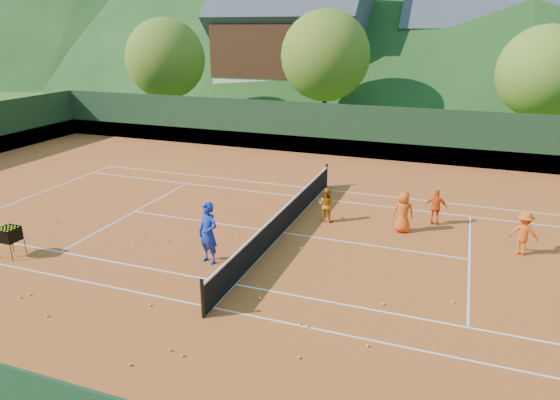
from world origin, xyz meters
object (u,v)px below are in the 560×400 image
(student_d, at_px, (523,233))
(student_c, at_px, (403,212))
(tennis_net, at_px, (283,220))
(student_b, at_px, (436,207))
(ball_hopper, at_px, (9,235))
(student_a, at_px, (326,205))
(coach, at_px, (208,233))
(chalet_left, at_px, (292,44))
(chalet_mid, at_px, (475,53))

(student_d, bearing_deg, student_c, -7.01)
(student_c, relative_size, tennis_net, 0.13)
(student_c, height_order, student_d, student_c)
(student_b, xyz_separation_m, ball_hopper, (-12.73, -7.65, 0.05))
(student_a, bearing_deg, tennis_net, 64.02)
(coach, distance_m, ball_hopper, 6.50)
(coach, bearing_deg, tennis_net, 83.02)
(student_d, bearing_deg, student_b, -29.98)
(tennis_net, relative_size, chalet_left, 0.87)
(student_a, distance_m, student_c, 2.90)
(student_d, bearing_deg, student_a, -4.17)
(student_a, height_order, chalet_left, chalet_left)
(coach, height_order, chalet_mid, chalet_mid)
(student_d, xyz_separation_m, tennis_net, (-7.96, -1.03, -0.24))
(student_c, xyz_separation_m, student_d, (3.91, -0.58, -0.03))
(student_a, xyz_separation_m, ball_hopper, (-8.76, -6.59, 0.09))
(student_a, bearing_deg, coach, 70.25)
(student_d, height_order, chalet_mid, chalet_mid)
(chalet_left, xyz_separation_m, chalet_mid, (16.00, 4.00, -0.66))
(ball_hopper, xyz_separation_m, chalet_mid, (13.61, 38.88, 4.22))
(student_a, distance_m, student_d, 6.84)
(chalet_left, bearing_deg, coach, -75.37)
(ball_hopper, bearing_deg, chalet_mid, 70.71)
(student_a, distance_m, chalet_left, 30.82)
(student_b, relative_size, ball_hopper, 1.39)
(ball_hopper, bearing_deg, student_a, 36.92)
(student_d, relative_size, chalet_mid, 0.12)
(student_a, distance_m, chalet_mid, 32.94)
(student_c, height_order, ball_hopper, student_c)
(chalet_mid, bearing_deg, student_d, -86.60)
(coach, bearing_deg, student_a, 79.20)
(ball_hopper, bearing_deg, chalet_left, 93.92)
(student_c, xyz_separation_m, ball_hopper, (-11.66, -6.50, -0.01))
(student_b, height_order, student_d, student_d)
(tennis_net, relative_size, ball_hopper, 12.07)
(student_a, xyz_separation_m, chalet_mid, (4.84, 32.30, 4.31))
(coach, bearing_deg, chalet_mid, 95.93)
(tennis_net, bearing_deg, chalet_mid, 79.99)
(student_c, relative_size, ball_hopper, 1.52)
(tennis_net, distance_m, ball_hopper, 9.04)
(chalet_left, bearing_deg, student_b, -60.97)
(student_b, xyz_separation_m, student_d, (2.84, -1.74, 0.04))
(tennis_net, bearing_deg, student_b, 28.38)
(chalet_left, height_order, chalet_mid, chalet_left)
(student_a, relative_size, student_c, 0.87)
(student_c, bearing_deg, tennis_net, 7.51)
(student_d, bearing_deg, chalet_mid, -85.11)
(student_d, distance_m, ball_hopper, 16.65)
(coach, relative_size, student_d, 1.36)
(coach, relative_size, chalet_mid, 0.16)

